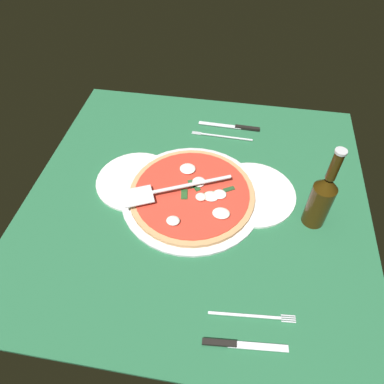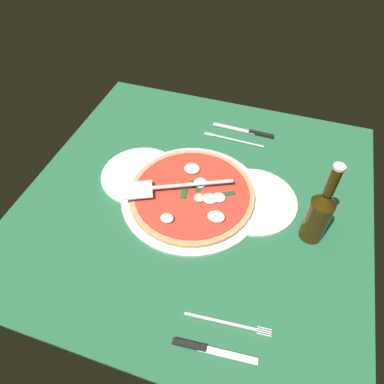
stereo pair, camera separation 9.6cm
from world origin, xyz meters
TOP-DOWN VIEW (x-y plane):
  - ground_plane at (0.00, 0.00)cm, footprint 91.37×91.37cm
  - checker_pattern at (0.00, 0.00)cm, footprint 91.37×91.37cm
  - pizza_pan at (1.36, -0.20)cm, footprint 38.16×38.16cm
  - dinner_plate_left at (-14.81, -3.61)cm, footprint 23.35×23.35cm
  - dinner_plate_right at (17.69, -2.96)cm, footprint 22.52×22.52cm
  - pizza at (1.16, -0.12)cm, footprint 33.83×33.83cm
  - pizza_server at (6.80, 1.42)cm, footprint 28.32×15.69cm
  - place_setting_near at (-5.71, -28.94)cm, footprint 21.36×12.68cm
  - place_setting_far at (-15.18, 34.08)cm, footprint 20.16×15.09cm
  - beer_bottle at (-30.47, 2.82)cm, footprint 5.69×5.69cm

SIDE VIEW (x-z plane):
  - ground_plane at x=0.00cm, z-range -0.80..0.00cm
  - checker_pattern at x=0.00cm, z-range 0.00..0.10cm
  - place_setting_far at x=-15.18cm, z-range -0.25..1.15cm
  - place_setting_near at x=-5.71cm, z-range -0.24..1.16cm
  - pizza_pan at x=1.36cm, z-range 0.10..1.05cm
  - dinner_plate_left at x=-14.81cm, z-range 0.10..1.10cm
  - dinner_plate_right at x=17.69cm, z-range 0.10..1.10cm
  - pizza at x=1.16cm, z-range 0.46..3.08cm
  - pizza_server at x=6.80cm, z-range 3.53..4.53cm
  - beer_bottle at x=-30.47cm, z-range -3.10..21.20cm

